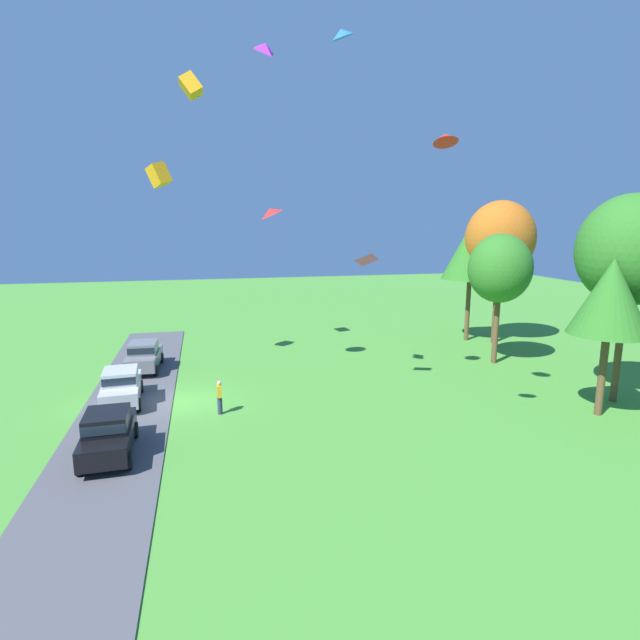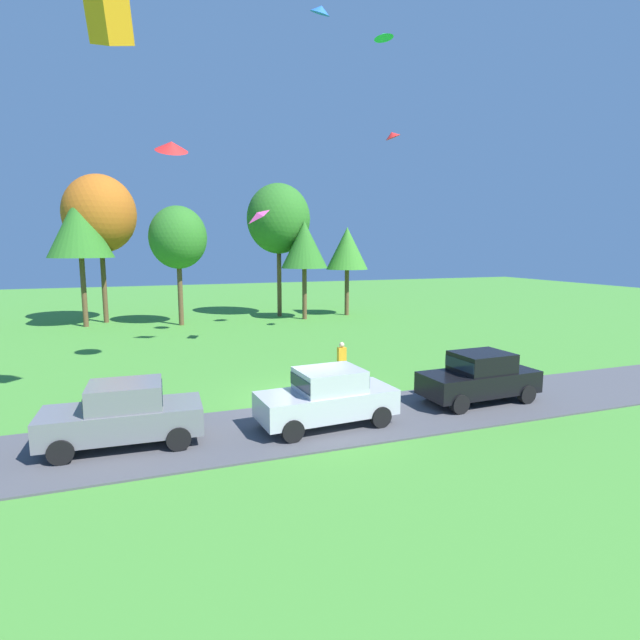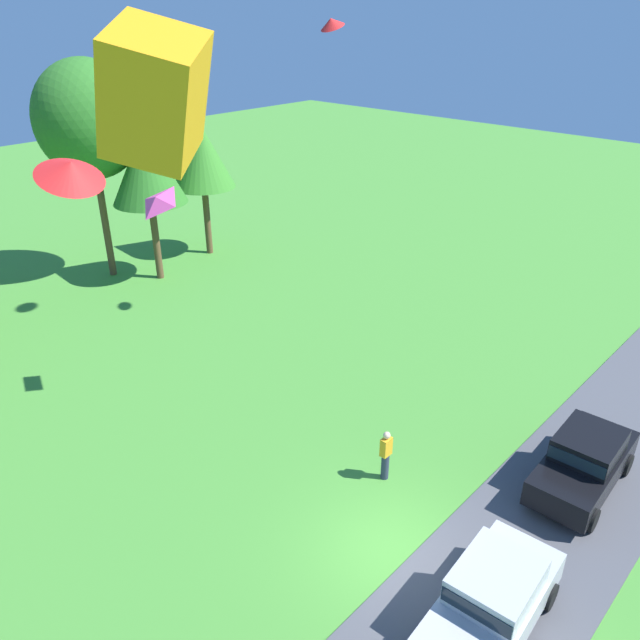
{
  "view_description": "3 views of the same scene",
  "coord_description": "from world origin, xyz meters",
  "px_view_note": "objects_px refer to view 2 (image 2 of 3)",
  "views": [
    {
      "loc": [
        25.99,
        1.34,
        9.27
      ],
      "look_at": [
        2.84,
        6.78,
        4.66
      ],
      "focal_mm": 28.0,
      "sensor_mm": 36.0,
      "label": 1
    },
    {
      "loc": [
        -5.88,
        -17.4,
        5.75
      ],
      "look_at": [
        1.82,
        3.68,
        2.43
      ],
      "focal_mm": 28.0,
      "sensor_mm": 36.0,
      "label": 2
    },
    {
      "loc": [
        -10.02,
        -6.72,
        12.97
      ],
      "look_at": [
        2.47,
        4.84,
        4.26
      ],
      "focal_mm": 35.0,
      "sensor_mm": 36.0,
      "label": 3
    }
  ],
  "objects_px": {
    "tree_center_back": "(178,238)",
    "tree_left_of_center": "(304,245)",
    "kite_box_high_left": "(109,20)",
    "kite_diamond_near_flag": "(257,215)",
    "tree_right_of_center": "(279,219)",
    "person_beside_suv": "(342,361)",
    "tree_far_left": "(347,249)",
    "kite_delta_topmost": "(384,36)",
    "kite_delta_trailing_tail": "(392,135)",
    "kite_delta_mid_center": "(321,10)",
    "car_sedan_by_flagpole": "(328,395)",
    "car_sedan_far_end": "(124,412)",
    "tree_far_right": "(100,214)",
    "kite_delta_low_drifter": "(171,146)",
    "car_sedan_near_entrance": "(480,376)",
    "tree_lone_near": "(79,226)"
  },
  "relations": [
    {
      "from": "tree_far_right",
      "to": "tree_far_left",
      "type": "xyz_separation_m",
      "value": [
        18.85,
        -2.46,
        -2.56
      ]
    },
    {
      "from": "car_sedan_by_flagpole",
      "to": "tree_left_of_center",
      "type": "height_order",
      "value": "tree_left_of_center"
    },
    {
      "from": "kite_delta_topmost",
      "to": "kite_diamond_near_flag",
      "type": "xyz_separation_m",
      "value": [
        -7.46,
        0.14,
        -10.09
      ]
    },
    {
      "from": "tree_lone_near",
      "to": "tree_left_of_center",
      "type": "distance_m",
      "value": 16.2
    },
    {
      "from": "tree_far_right",
      "to": "kite_delta_low_drifter",
      "type": "distance_m",
      "value": 18.6
    },
    {
      "from": "person_beside_suv",
      "to": "tree_far_left",
      "type": "xyz_separation_m",
      "value": [
        8.4,
        19.16,
        4.67
      ]
    },
    {
      "from": "tree_far_right",
      "to": "tree_left_of_center",
      "type": "bearing_deg",
      "value": -13.22
    },
    {
      "from": "tree_far_right",
      "to": "kite_diamond_near_flag",
      "type": "relative_size",
      "value": 10.43
    },
    {
      "from": "car_sedan_far_end",
      "to": "tree_center_back",
      "type": "relative_size",
      "value": 0.52
    },
    {
      "from": "car_sedan_by_flagpole",
      "to": "kite_diamond_near_flag",
      "type": "height_order",
      "value": "kite_diamond_near_flag"
    },
    {
      "from": "tree_left_of_center",
      "to": "kite_box_high_left",
      "type": "bearing_deg",
      "value": -121.29
    },
    {
      "from": "tree_far_right",
      "to": "tree_center_back",
      "type": "bearing_deg",
      "value": -31.67
    },
    {
      "from": "car_sedan_by_flagpole",
      "to": "kite_diamond_near_flag",
      "type": "xyz_separation_m",
      "value": [
        0.78,
        12.92,
        6.4
      ]
    },
    {
      "from": "kite_diamond_near_flag",
      "to": "kite_box_high_left",
      "type": "bearing_deg",
      "value": -121.61
    },
    {
      "from": "kite_box_high_left",
      "to": "kite_diamond_near_flag",
      "type": "xyz_separation_m",
      "value": [
        6.68,
        10.86,
        -4.68
      ]
    },
    {
      "from": "car_sedan_far_end",
      "to": "person_beside_suv",
      "type": "relative_size",
      "value": 2.61
    },
    {
      "from": "tree_far_right",
      "to": "kite_delta_topmost",
      "type": "height_order",
      "value": "kite_delta_topmost"
    },
    {
      "from": "car_sedan_near_entrance",
      "to": "kite_delta_low_drifter",
      "type": "xyz_separation_m",
      "value": [
        -10.02,
        8.09,
        8.92
      ]
    },
    {
      "from": "tree_right_of_center",
      "to": "kite_box_high_left",
      "type": "relative_size",
      "value": 8.76
    },
    {
      "from": "tree_left_of_center",
      "to": "kite_box_high_left",
      "type": "xyz_separation_m",
      "value": [
        -12.76,
        -21.0,
        6.28
      ]
    },
    {
      "from": "tree_far_left",
      "to": "kite_diamond_near_flag",
      "type": "distance_m",
      "value": 15.2
    },
    {
      "from": "car_sedan_far_end",
      "to": "tree_lone_near",
      "type": "height_order",
      "value": "tree_lone_near"
    },
    {
      "from": "car_sedan_by_flagpole",
      "to": "kite_diamond_near_flag",
      "type": "bearing_deg",
      "value": 86.54
    },
    {
      "from": "tree_far_right",
      "to": "kite_delta_mid_center",
      "type": "bearing_deg",
      "value": -53.8
    },
    {
      "from": "car_sedan_far_end",
      "to": "kite_delta_topmost",
      "type": "bearing_deg",
      "value": 40.67
    },
    {
      "from": "tree_lone_near",
      "to": "kite_diamond_near_flag",
      "type": "height_order",
      "value": "tree_lone_near"
    },
    {
      "from": "tree_center_back",
      "to": "car_sedan_far_end",
      "type": "bearing_deg",
      "value": -98.57
    },
    {
      "from": "kite_delta_topmost",
      "to": "tree_far_right",
      "type": "bearing_deg",
      "value": 139.59
    },
    {
      "from": "car_sedan_by_flagpole",
      "to": "tree_left_of_center",
      "type": "xyz_separation_m",
      "value": [
        6.86,
        23.06,
        4.8
      ]
    },
    {
      "from": "kite_delta_mid_center",
      "to": "person_beside_suv",
      "type": "bearing_deg",
      "value": -101.29
    },
    {
      "from": "tree_center_back",
      "to": "tree_right_of_center",
      "type": "bearing_deg",
      "value": 14.09
    },
    {
      "from": "person_beside_suv",
      "to": "tree_center_back",
      "type": "bearing_deg",
      "value": 105.71
    },
    {
      "from": "car_sedan_by_flagpole",
      "to": "kite_delta_trailing_tail",
      "type": "bearing_deg",
      "value": 55.24
    },
    {
      "from": "tree_center_back",
      "to": "kite_delta_low_drifter",
      "type": "distance_m",
      "value": 15.28
    },
    {
      "from": "tree_far_left",
      "to": "kite_box_high_left",
      "type": "distance_m",
      "value": 28.48
    },
    {
      "from": "tree_lone_near",
      "to": "tree_far_right",
      "type": "xyz_separation_m",
      "value": [
        1.26,
        1.65,
        0.96
      ]
    },
    {
      "from": "tree_far_left",
      "to": "car_sedan_far_end",
      "type": "bearing_deg",
      "value": -125.79
    },
    {
      "from": "kite_delta_trailing_tail",
      "to": "kite_box_high_left",
      "type": "bearing_deg",
      "value": -143.67
    },
    {
      "from": "car_sedan_by_flagpole",
      "to": "kite_delta_mid_center",
      "type": "height_order",
      "value": "kite_delta_mid_center"
    },
    {
      "from": "car_sedan_near_entrance",
      "to": "tree_far_right",
      "type": "height_order",
      "value": "tree_far_right"
    },
    {
      "from": "tree_center_back",
      "to": "tree_left_of_center",
      "type": "xyz_separation_m",
      "value": [
        9.5,
        -0.21,
        -0.51
      ]
    },
    {
      "from": "person_beside_suv",
      "to": "kite_delta_topmost",
      "type": "relative_size",
      "value": 1.54
    },
    {
      "from": "car_sedan_far_end",
      "to": "kite_box_high_left",
      "type": "distance_m",
      "value": 11.19
    },
    {
      "from": "kite_box_high_left",
      "to": "kite_diamond_near_flag",
      "type": "distance_m",
      "value": 13.58
    },
    {
      "from": "tree_right_of_center",
      "to": "kite_delta_low_drifter",
      "type": "bearing_deg",
      "value": -118.93
    },
    {
      "from": "tree_center_back",
      "to": "kite_delta_low_drifter",
      "type": "bearing_deg",
      "value": -94.79
    },
    {
      "from": "tree_far_left",
      "to": "kite_diamond_near_flag",
      "type": "relative_size",
      "value": 6.94
    },
    {
      "from": "kite_delta_low_drifter",
      "to": "kite_box_high_left",
      "type": "bearing_deg",
      "value": -107.5
    },
    {
      "from": "car_sedan_by_flagpole",
      "to": "kite_box_high_left",
      "type": "xyz_separation_m",
      "value": [
        -5.9,
        2.06,
        11.08
      ]
    },
    {
      "from": "car_sedan_near_entrance",
      "to": "tree_left_of_center",
      "type": "relative_size",
      "value": 0.58
    }
  ]
}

